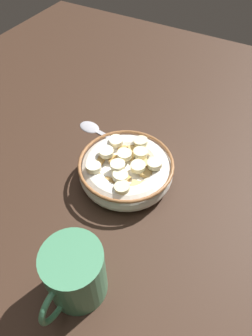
{
  "coord_description": "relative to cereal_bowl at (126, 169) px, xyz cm",
  "views": [
    {
      "loc": [
        31.28,
        17.42,
        44.38
      ],
      "look_at": [
        0.0,
        0.0,
        3.0
      ],
      "focal_mm": 32.32,
      "sensor_mm": 36.0,
      "label": 1
    }
  ],
  "objects": [
    {
      "name": "coffee_mug",
      "position": [
        21.03,
        3.93,
        2.29
      ],
      "size": [
        11.29,
        8.14,
        9.83
      ],
      "color": "#3F7F59",
      "rests_on": "ground_plane"
    },
    {
      "name": "ground_plane",
      "position": [
        0.0,
        0.01,
        -3.62
      ],
      "size": [
        125.63,
        125.63,
        2.0
      ],
      "primitive_type": "cube",
      "color": "#332116"
    },
    {
      "name": "spoon",
      "position": [
        -8.46,
        -12.14,
        -2.27
      ],
      "size": [
        4.54,
        16.5,
        0.8
      ],
      "color": "#A5A5AD",
      "rests_on": "ground_plane"
    },
    {
      "name": "cereal_bowl",
      "position": [
        0.0,
        0.0,
        0.0
      ],
      "size": [
        17.21,
        17.21,
        5.86
      ],
      "color": "silver",
      "rests_on": "ground_plane"
    }
  ]
}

